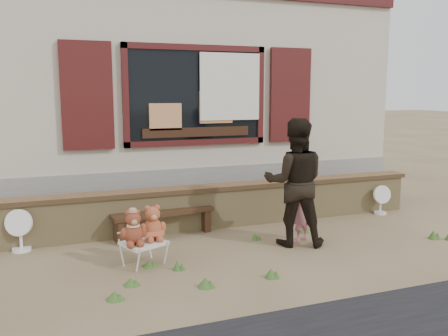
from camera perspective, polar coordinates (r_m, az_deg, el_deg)
name	(u,v)px	position (r m, az deg, el deg)	size (l,w,h in m)	color
ground	(239,245)	(6.69, 1.83, -9.26)	(80.00, 80.00, 0.00)	brown
shopfront	(162,97)	(10.64, -7.44, 8.44)	(8.04, 5.13, 4.00)	#ADA28C
brick_wall	(215,205)	(7.49, -1.08, -4.53)	(7.10, 0.36, 0.67)	tan
bench	(163,218)	(7.06, -7.32, -5.94)	(1.55, 0.52, 0.39)	#301D10
folding_chair	(144,244)	(5.97, -9.65, -8.98)	(0.60, 0.57, 0.29)	silver
teddy_bear_left	(133,227)	(5.83, -10.87, -6.95)	(0.32, 0.28, 0.44)	brown
teddy_bear_right	(153,222)	(5.97, -8.58, -6.43)	(0.33, 0.28, 0.45)	brown
child	(301,209)	(6.81, 9.24, -4.93)	(0.34, 0.23, 0.94)	pink
adult	(295,182)	(6.59, 8.51, -1.71)	(0.86, 0.67, 1.76)	black
fan_left	(20,230)	(6.92, -23.30, -6.86)	(0.37, 0.24, 0.58)	white
fan_right	(381,200)	(8.71, 18.33, -3.62)	(0.33, 0.22, 0.51)	white
grass_tufts	(267,259)	(6.03, 5.18, -10.84)	(4.97, 1.58, 0.15)	#3A5F26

